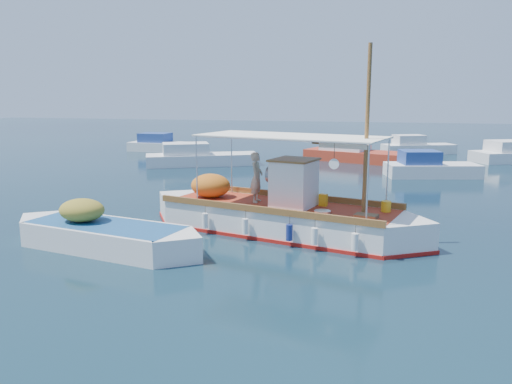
# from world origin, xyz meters

# --- Properties ---
(ground) EXTENTS (160.00, 160.00, 0.00)m
(ground) POSITION_xyz_m (0.00, 0.00, 0.00)
(ground) COLOR black
(ground) RESTS_ON ground
(fishing_caique) EXTENTS (10.66, 4.81, 6.69)m
(fishing_caique) POSITION_xyz_m (-0.68, 0.31, 0.59)
(fishing_caique) COLOR white
(fishing_caique) RESTS_ON ground
(dinghy) EXTENTS (7.20, 2.96, 1.78)m
(dinghy) POSITION_xyz_m (-5.72, -3.08, 0.37)
(dinghy) COLOR white
(dinghy) RESTS_ON ground
(bg_boat_nw) EXTENTS (8.10, 5.66, 1.80)m
(bg_boat_nw) POSITION_xyz_m (-9.85, 16.14, 0.49)
(bg_boat_nw) COLOR silver
(bg_boat_nw) RESTS_ON ground
(bg_boat_n) EXTENTS (8.72, 5.42, 1.80)m
(bg_boat_n) POSITION_xyz_m (0.87, 21.22, 0.49)
(bg_boat_n) COLOR #A7311B
(bg_boat_n) RESTS_ON ground
(bg_boat_ne) EXTENTS (5.83, 3.52, 1.80)m
(bg_boat_ne) POSITION_xyz_m (5.58, 14.88, 0.49)
(bg_boat_ne) COLOR silver
(bg_boat_ne) RESTS_ON ground
(bg_boat_far_w) EXTENTS (6.43, 2.43, 1.80)m
(bg_boat_far_w) POSITION_xyz_m (-16.27, 23.95, 0.49)
(bg_boat_far_w) COLOR silver
(bg_boat_far_w) RESTS_ON ground
(bg_boat_far_n) EXTENTS (6.31, 4.21, 1.80)m
(bg_boat_far_n) POSITION_xyz_m (5.46, 27.65, 0.49)
(bg_boat_far_n) COLOR silver
(bg_boat_far_n) RESTS_ON ground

